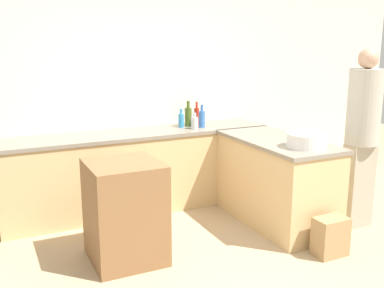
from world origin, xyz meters
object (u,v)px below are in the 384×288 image
Objects in this scene: island_table at (125,212)px; olive_oil_bottle at (188,116)px; person_at_peninsula at (362,132)px; hot_sauce_bottle at (197,115)px; vinegar_bottle_clear at (195,123)px; water_bottle_blue at (202,118)px; dish_soap_bottle at (181,120)px; mixing_bowl at (307,140)px; paper_bag at (330,237)px.

island_table is 1.79m from olive_oil_bottle.
hot_sauce_bottle is at bearing 124.83° from person_at_peninsula.
water_bottle_blue is at bearing 24.57° from vinegar_bottle_clear.
olive_oil_bottle is at bearing 19.23° from dish_soap_bottle.
vinegar_bottle_clear is (0.10, -0.16, -0.01)m from dish_soap_bottle.
olive_oil_bottle reaches higher than mixing_bowl.
person_at_peninsula is (1.34, -1.48, 0.01)m from dish_soap_bottle.
dish_soap_bottle reaches higher than mixing_bowl.
hot_sauce_bottle reaches higher than vinegar_bottle_clear.
olive_oil_bottle is 1.62× the size of vinegar_bottle_clear.
olive_oil_bottle is at bearing 104.74° from paper_bag.
vinegar_bottle_clear is at bearing 133.20° from person_at_peninsula.
olive_oil_bottle reaches higher than vinegar_bottle_clear.
water_bottle_blue reaches higher than paper_bag.
island_table is at bearing 156.61° from paper_bag.
hot_sauce_bottle is at bearing 82.38° from water_bottle_blue.
dish_soap_bottle is 2.00m from person_at_peninsula.
water_bottle_blue is 0.75× the size of paper_bag.
hot_sauce_bottle is at bearing 19.77° from dish_soap_bottle.
mixing_bowl is 1.60m from dish_soap_bottle.
paper_bag is (-0.72, -0.42, -0.82)m from person_at_peninsula.
dish_soap_bottle is 0.19m from vinegar_bottle_clear.
mixing_bowl is at bearing -72.08° from water_bottle_blue.
dish_soap_bottle reaches higher than paper_bag.
vinegar_bottle_clear is at bearing 113.38° from mixing_bowl.
person_at_peninsula reaches higher than olive_oil_bottle.
water_bottle_blue is (0.22, -0.10, 0.02)m from dish_soap_bottle.
dish_soap_bottle is at bearing 108.08° from paper_bag.
mixing_bowl is 1.40× the size of water_bottle_blue.
water_bottle_blue is (-0.03, -0.19, -0.00)m from hot_sauce_bottle.
olive_oil_bottle is 0.20m from vinegar_bottle_clear.
mixing_bowl is 1.41m from vinegar_bottle_clear.
paper_bag is (0.62, -1.90, -0.82)m from dish_soap_bottle.
hot_sauce_bottle is at bearing 59.12° from vinegar_bottle_clear.
water_bottle_blue is 0.15× the size of person_at_peninsula.
hot_sauce_bottle is 0.19m from water_bottle_blue.
water_bottle_blue is at bearing -97.62° from hot_sauce_bottle.
dish_soap_bottle is at bearing 121.86° from vinegar_bottle_clear.
hot_sauce_bottle reaches higher than mixing_bowl.
mixing_bowl is at bearing -65.63° from dish_soap_bottle.
mixing_bowl is (1.73, -0.29, 0.53)m from island_table.
person_at_peninsula reaches higher than paper_bag.
vinegar_bottle_clear is at bearing 106.66° from paper_bag.
olive_oil_bottle is 1.37× the size of dish_soap_bottle.
olive_oil_bottle is at bearing 45.75° from island_table.
hot_sauce_bottle is (1.32, 1.26, 0.57)m from island_table.
mixing_bowl is 0.92m from paper_bag.
island_table is 4.05× the size of dish_soap_bottle.
vinegar_bottle_clear is 0.10× the size of person_at_peninsula.
paper_bag is (0.51, -1.94, -0.85)m from olive_oil_bottle.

